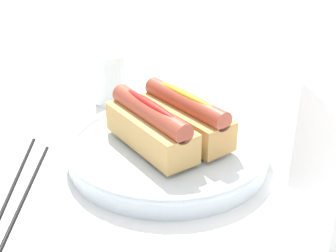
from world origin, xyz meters
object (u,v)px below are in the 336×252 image
hotdog_front (150,126)px  chopstick_near (26,191)px  chopstick_far (15,180)px  serving_bowl (168,148)px  hotdog_back (185,116)px  napkin_box (334,169)px  water_glass (113,80)px

hotdog_front → chopstick_near: (0.01, -0.16, -0.06)m
chopstick_near → chopstick_far: same height
serving_bowl → chopstick_far: (-0.01, -0.20, -0.01)m
chopstick_far → serving_bowl: bearing=102.9°
hotdog_front → chopstick_far: size_ratio=0.72×
hotdog_front → hotdog_back: same height
hotdog_back → chopstick_near: 0.22m
serving_bowl → chopstick_near: serving_bowl is taller
napkin_box → hotdog_front: bearing=-131.1°
hotdog_back → chopstick_near: hotdog_back is taller
chopstick_near → serving_bowl: bearing=114.1°
hotdog_front → napkin_box: napkin_box is taller
chopstick_near → chopstick_far: (-0.03, -0.01, 0.00)m
serving_bowl → napkin_box: (0.19, 0.11, 0.06)m
serving_bowl → chopstick_near: bearing=-84.0°
serving_bowl → hotdog_front: 0.05m
hotdog_back → water_glass: (-0.21, -0.05, -0.02)m
serving_bowl → chopstick_near: 0.19m
water_glass → chopstick_near: bearing=-34.5°
serving_bowl → napkin_box: 0.23m
water_glass → chopstick_far: bearing=-40.1°
water_glass → napkin_box: napkin_box is taller
hotdog_front → napkin_box: bearing=37.4°
serving_bowl → hotdog_back: hotdog_back is taller
napkin_box → chopstick_near: (-0.17, -0.30, -0.07)m
hotdog_front → chopstick_far: hotdog_front is taller
hotdog_front → hotdog_back: size_ratio=1.00×
water_glass → napkin_box: (0.41, 0.14, 0.03)m
napkin_box → chopstick_near: 0.35m
chopstick_near → napkin_box: bearing=78.8°
hotdog_back → chopstick_far: hotdog_back is taller
hotdog_back → serving_bowl: bearing=-75.8°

